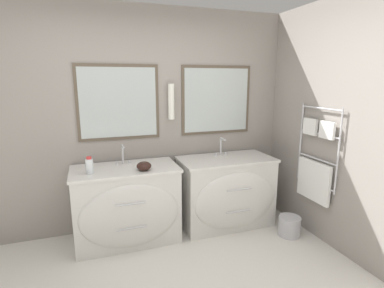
{
  "coord_description": "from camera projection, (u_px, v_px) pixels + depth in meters",
  "views": [
    {
      "loc": [
        -0.56,
        -1.78,
        1.78
      ],
      "look_at": [
        0.48,
        1.2,
        1.1
      ],
      "focal_mm": 28.0,
      "sensor_mm": 36.0,
      "label": 1
    }
  ],
  "objects": [
    {
      "name": "faucet_left",
      "position": [
        123.0,
        154.0,
        3.34
      ],
      "size": [
        0.17,
        0.14,
        0.23
      ],
      "color": "silver",
      "rests_on": "vanity_left"
    },
    {
      "name": "wall_right",
      "position": [
        326.0,
        125.0,
        3.24
      ],
      "size": [
        0.13,
        3.57,
        2.6
      ],
      "color": "gray",
      "rests_on": "ground_plane"
    },
    {
      "name": "toiletry_bottle",
      "position": [
        89.0,
        166.0,
        3.01
      ],
      "size": [
        0.08,
        0.08,
        0.18
      ],
      "color": "silver",
      "rests_on": "vanity_left"
    },
    {
      "name": "faucet_right",
      "position": [
        221.0,
        147.0,
        3.73
      ],
      "size": [
        0.17,
        0.14,
        0.23
      ],
      "color": "silver",
      "rests_on": "vanity_right"
    },
    {
      "name": "wall_back",
      "position": [
        140.0,
        120.0,
        3.54
      ],
      "size": [
        5.27,
        0.15,
        2.6
      ],
      "color": "gray",
      "rests_on": "ground_plane"
    },
    {
      "name": "vanity_left",
      "position": [
        127.0,
        205.0,
        3.28
      ],
      "size": [
        1.14,
        0.67,
        0.85
      ],
      "color": "silver",
      "rests_on": "ground_plane"
    },
    {
      "name": "vanity_right",
      "position": [
        227.0,
        192.0,
        3.67
      ],
      "size": [
        1.14,
        0.67,
        0.85
      ],
      "color": "silver",
      "rests_on": "ground_plane"
    },
    {
      "name": "waste_bin",
      "position": [
        289.0,
        226.0,
        3.47
      ],
      "size": [
        0.25,
        0.25,
        0.23
      ],
      "color": "#B7B7BC",
      "rests_on": "ground_plane"
    },
    {
      "name": "amenity_bowl",
      "position": [
        144.0,
        166.0,
        3.13
      ],
      "size": [
        0.16,
        0.16,
        0.09
      ],
      "color": "black",
      "rests_on": "vanity_left"
    }
  ]
}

